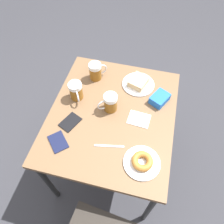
{
  "coord_description": "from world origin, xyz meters",
  "views": [
    {
      "loc": [
        -0.19,
        0.76,
        1.85
      ],
      "look_at": [
        0.0,
        0.0,
        0.73
      ],
      "focal_mm": 35.0,
      "sensor_mm": 36.0,
      "label": 1
    }
  ],
  "objects": [
    {
      "name": "ground_plane",
      "position": [
        0.0,
        0.0,
        0.0
      ],
      "size": [
        8.0,
        8.0,
        0.0
      ],
      "primitive_type": "plane",
      "color": "#333338"
    },
    {
      "name": "plate_with_cake",
      "position": [
        -0.12,
        -0.28,
        0.73
      ],
      "size": [
        0.22,
        0.22,
        0.05
      ],
      "color": "silver",
      "rests_on": "table"
    },
    {
      "name": "napkin_folded",
      "position": [
        -0.17,
        -0.0,
        0.71
      ],
      "size": [
        0.14,
        0.11,
        0.0
      ],
      "rotation": [
        0.0,
        0.0,
        6.21
      ],
      "color": "white",
      "rests_on": "table"
    },
    {
      "name": "passport_near_edge",
      "position": [
        0.26,
        0.27,
        0.71
      ],
      "size": [
        0.15,
        0.15,
        0.01
      ],
      "rotation": [
        0.0,
        0.0,
        3.9
      ],
      "color": "#141938",
      "rests_on": "table"
    },
    {
      "name": "blue_pouch",
      "position": [
        -0.28,
        -0.17,
        0.74
      ],
      "size": [
        0.14,
        0.15,
        0.05
      ],
      "rotation": [
        0.0,
        0.0,
        4.22
      ],
      "color": "blue",
      "rests_on": "table"
    },
    {
      "name": "table",
      "position": [
        0.0,
        0.0,
        0.64
      ],
      "size": [
        0.79,
        0.91,
        0.71
      ],
      "color": "brown",
      "rests_on": "ground_plane"
    },
    {
      "name": "passport_far_edge",
      "position": [
        0.23,
        0.12,
        0.71
      ],
      "size": [
        0.13,
        0.15,
        0.01
      ],
      "rotation": [
        0.0,
        0.0,
        2.72
      ],
      "color": "black",
      "rests_on": "table"
    },
    {
      "name": "beer_mug_left",
      "position": [
        0.02,
        -0.04,
        0.77
      ],
      "size": [
        0.12,
        0.1,
        0.13
      ],
      "color": "#8C5619",
      "rests_on": "table"
    },
    {
      "name": "plate_with_donut",
      "position": [
        -0.24,
        0.28,
        0.73
      ],
      "size": [
        0.2,
        0.2,
        0.05
      ],
      "color": "silver",
      "rests_on": "table"
    },
    {
      "name": "beer_mug_right",
      "position": [
        0.19,
        -0.28,
        0.77
      ],
      "size": [
        0.12,
        0.1,
        0.13
      ],
      "color": "#8C5619",
      "rests_on": "table"
    },
    {
      "name": "beer_mug_center",
      "position": [
        0.26,
        -0.07,
        0.77
      ],
      "size": [
        0.09,
        0.12,
        0.13
      ],
      "color": "#8C5619",
      "rests_on": "table"
    },
    {
      "name": "fork",
      "position": [
        -0.04,
        0.22,
        0.71
      ],
      "size": [
        0.17,
        0.04,
        0.0
      ],
      "rotation": [
        0.0,
        0.0,
        4.9
      ],
      "color": "silver",
      "rests_on": "table"
    }
  ]
}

